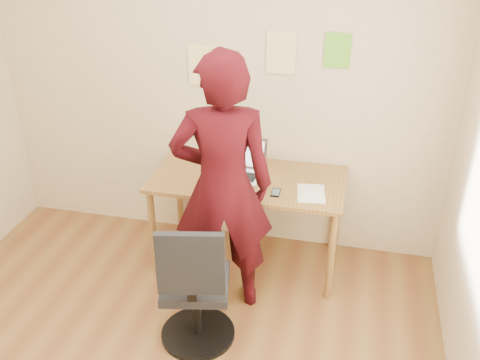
% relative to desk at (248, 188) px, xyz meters
% --- Properties ---
extents(room, '(3.58, 3.58, 2.78)m').
position_rel_desk_xyz_m(room, '(-0.33, -1.38, 0.70)').
color(room, brown).
rests_on(room, ground).
extents(desk, '(1.40, 0.70, 0.74)m').
position_rel_desk_xyz_m(desk, '(0.00, 0.00, 0.00)').
color(desk, olive).
rests_on(desk, ground).
extents(laptop, '(0.37, 0.34, 0.25)m').
position_rel_desk_xyz_m(laptop, '(-0.08, 0.05, 0.14)').
color(laptop, silver).
rests_on(laptop, desk).
extents(paper_sheet, '(0.22, 0.29, 0.00)m').
position_rel_desk_xyz_m(paper_sheet, '(0.47, -0.13, 0.09)').
color(paper_sheet, white).
rests_on(paper_sheet, desk).
extents(phone, '(0.06, 0.12, 0.01)m').
position_rel_desk_xyz_m(phone, '(0.23, -0.18, 0.09)').
color(phone, black).
rests_on(phone, desk).
extents(wall_note_left, '(0.21, 0.00, 0.30)m').
position_rel_desk_xyz_m(wall_note_left, '(-0.43, 0.36, 0.79)').
color(wall_note_left, '#F2E190').
rests_on(wall_note_left, room).
extents(wall_note_mid, '(0.21, 0.00, 0.30)m').
position_rel_desk_xyz_m(wall_note_mid, '(0.15, 0.36, 0.92)').
color(wall_note_mid, '#F2E190').
rests_on(wall_note_mid, room).
extents(wall_note_right, '(0.18, 0.00, 0.24)m').
position_rel_desk_xyz_m(wall_note_right, '(0.54, 0.36, 0.96)').
color(wall_note_right, '#65C12B').
rests_on(wall_note_right, room).
extents(office_chair, '(0.48, 0.50, 0.93)m').
position_rel_desk_xyz_m(office_chair, '(-0.13, -0.93, -0.26)').
color(office_chair, black).
rests_on(office_chair, ground).
extents(person, '(0.75, 0.59, 1.81)m').
position_rel_desk_xyz_m(person, '(-0.07, -0.46, 0.25)').
color(person, '#34070C').
rests_on(person, ground).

